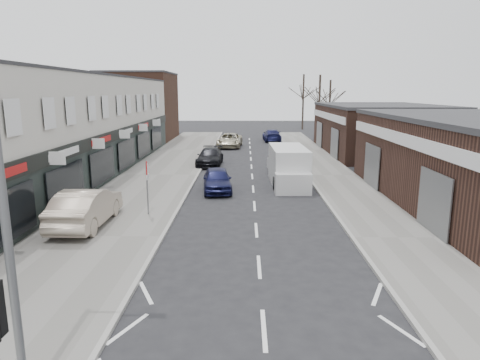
{
  "coord_description": "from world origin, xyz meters",
  "views": [
    {
      "loc": [
        -0.48,
        -7.93,
        6.0
      ],
      "look_at": [
        -0.69,
        8.31,
        2.6
      ],
      "focal_mm": 32.0,
      "sensor_mm": 36.0,
      "label": 1
    }
  ],
  "objects_px": {
    "sedan_on_pavement": "(86,207)",
    "parked_car_left_c": "(230,140)",
    "warning_sign": "(147,172)",
    "parked_car_right_c": "(272,135)",
    "parked_car_left_b": "(210,157)",
    "pedestrian": "(81,210)",
    "parked_car_left_a": "(217,180)",
    "parked_car_right_a": "(283,165)",
    "white_van": "(289,167)",
    "street_lamp": "(10,173)",
    "parked_car_right_b": "(293,155)"
  },
  "relations": [
    {
      "from": "sedan_on_pavement",
      "to": "parked_car_left_c",
      "type": "bearing_deg",
      "value": -100.63
    },
    {
      "from": "white_van",
      "to": "sedan_on_pavement",
      "type": "relative_size",
      "value": 1.22
    },
    {
      "from": "parked_car_left_b",
      "to": "parked_car_right_c",
      "type": "relative_size",
      "value": 0.96
    },
    {
      "from": "sedan_on_pavement",
      "to": "parked_car_right_a",
      "type": "distance_m",
      "value": 15.48
    },
    {
      "from": "parked_car_left_c",
      "to": "parked_car_right_c",
      "type": "relative_size",
      "value": 1.08
    },
    {
      "from": "sedan_on_pavement",
      "to": "parked_car_left_b",
      "type": "height_order",
      "value": "sedan_on_pavement"
    },
    {
      "from": "parked_car_left_b",
      "to": "parked_car_right_a",
      "type": "relative_size",
      "value": 0.96
    },
    {
      "from": "parked_car_right_a",
      "to": "parked_car_right_b",
      "type": "distance_m",
      "value": 5.21
    },
    {
      "from": "warning_sign",
      "to": "sedan_on_pavement",
      "type": "bearing_deg",
      "value": -143.16
    },
    {
      "from": "street_lamp",
      "to": "parked_car_left_b",
      "type": "distance_m",
      "value": 27.78
    },
    {
      "from": "warning_sign",
      "to": "parked_car_left_b",
      "type": "distance_m",
      "value": 14.86
    },
    {
      "from": "sedan_on_pavement",
      "to": "parked_car_right_b",
      "type": "relative_size",
      "value": 1.11
    },
    {
      "from": "pedestrian",
      "to": "warning_sign",
      "type": "bearing_deg",
      "value": -118.26
    },
    {
      "from": "parked_car_left_c",
      "to": "parked_car_right_a",
      "type": "bearing_deg",
      "value": -70.94
    },
    {
      "from": "street_lamp",
      "to": "parked_car_right_a",
      "type": "height_order",
      "value": "street_lamp"
    },
    {
      "from": "street_lamp",
      "to": "warning_sign",
      "type": "relative_size",
      "value": 2.96
    },
    {
      "from": "white_van",
      "to": "parked_car_left_a",
      "type": "relative_size",
      "value": 1.5
    },
    {
      "from": "white_van",
      "to": "street_lamp",
      "type": "bearing_deg",
      "value": -110.3
    },
    {
      "from": "white_van",
      "to": "parked_car_right_a",
      "type": "relative_size",
      "value": 1.26
    },
    {
      "from": "pedestrian",
      "to": "parked_car_left_b",
      "type": "distance_m",
      "value": 17.21
    },
    {
      "from": "warning_sign",
      "to": "parked_car_right_a",
      "type": "height_order",
      "value": "warning_sign"
    },
    {
      "from": "warning_sign",
      "to": "parked_car_right_a",
      "type": "xyz_separation_m",
      "value": [
        7.36,
        10.25,
        -1.38
      ]
    },
    {
      "from": "parked_car_right_b",
      "to": "parked_car_right_c",
      "type": "height_order",
      "value": "parked_car_right_b"
    },
    {
      "from": "street_lamp",
      "to": "parked_car_right_b",
      "type": "height_order",
      "value": "street_lamp"
    },
    {
      "from": "parked_car_right_b",
      "to": "parked_car_right_c",
      "type": "bearing_deg",
      "value": -89.66
    },
    {
      "from": "parked_car_left_a",
      "to": "parked_car_right_b",
      "type": "xyz_separation_m",
      "value": [
        5.7,
        9.88,
        0.07
      ]
    },
    {
      "from": "white_van",
      "to": "parked_car_right_b",
      "type": "distance_m",
      "value": 7.86
    },
    {
      "from": "warning_sign",
      "to": "parked_car_left_b",
      "type": "xyz_separation_m",
      "value": [
        1.76,
        14.68,
        -1.51
      ]
    },
    {
      "from": "white_van",
      "to": "parked_car_right_c",
      "type": "relative_size",
      "value": 1.26
    },
    {
      "from": "parked_car_right_a",
      "to": "parked_car_right_c",
      "type": "bearing_deg",
      "value": -95.42
    },
    {
      "from": "street_lamp",
      "to": "parked_car_left_c",
      "type": "relative_size",
      "value": 1.5
    },
    {
      "from": "warning_sign",
      "to": "parked_car_right_a",
      "type": "distance_m",
      "value": 12.7
    },
    {
      "from": "parked_car_left_b",
      "to": "pedestrian",
      "type": "bearing_deg",
      "value": -102.4
    },
    {
      "from": "parked_car_left_a",
      "to": "parked_car_right_a",
      "type": "height_order",
      "value": "parked_car_right_a"
    },
    {
      "from": "street_lamp",
      "to": "white_van",
      "type": "height_order",
      "value": "street_lamp"
    },
    {
      "from": "parked_car_left_c",
      "to": "parked_car_right_a",
      "type": "xyz_separation_m",
      "value": [
        4.4,
        -15.91,
        0.07
      ]
    },
    {
      "from": "white_van",
      "to": "parked_car_left_a",
      "type": "distance_m",
      "value": 5.02
    },
    {
      "from": "pedestrian",
      "to": "parked_car_left_a",
      "type": "height_order",
      "value": "pedestrian"
    },
    {
      "from": "parked_car_right_a",
      "to": "pedestrian",
      "type": "bearing_deg",
      "value": 47.08
    },
    {
      "from": "white_van",
      "to": "parked_car_right_a",
      "type": "distance_m",
      "value": 2.74
    },
    {
      "from": "street_lamp",
      "to": "sedan_on_pavement",
      "type": "xyz_separation_m",
      "value": [
        -3.01,
        11.02,
        -3.66
      ]
    },
    {
      "from": "warning_sign",
      "to": "parked_car_left_c",
      "type": "relative_size",
      "value": 0.51
    },
    {
      "from": "sedan_on_pavement",
      "to": "warning_sign",
      "type": "bearing_deg",
      "value": -142.99
    },
    {
      "from": "pedestrian",
      "to": "parked_car_right_a",
      "type": "xyz_separation_m",
      "value": [
        9.86,
        12.25,
        -0.07
      ]
    },
    {
      "from": "parked_car_left_b",
      "to": "street_lamp",
      "type": "bearing_deg",
      "value": -90.41
    },
    {
      "from": "parked_car_right_c",
      "to": "warning_sign",
      "type": "bearing_deg",
      "value": 74.16
    },
    {
      "from": "street_lamp",
      "to": "parked_car_right_b",
      "type": "xyz_separation_m",
      "value": [
        8.03,
        28.1,
        -3.84
      ]
    },
    {
      "from": "warning_sign",
      "to": "parked_car_right_b",
      "type": "distance_m",
      "value": 17.64
    },
    {
      "from": "warning_sign",
      "to": "parked_car_right_c",
      "type": "height_order",
      "value": "warning_sign"
    },
    {
      "from": "parked_car_left_c",
      "to": "parked_car_right_c",
      "type": "distance_m",
      "value": 7.49
    }
  ]
}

